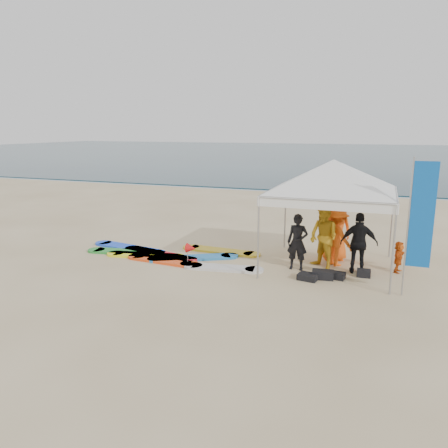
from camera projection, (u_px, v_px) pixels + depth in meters
ground at (165, 291)px, 10.70m from camera, size 120.00×120.00×0.00m
ocean at (350, 154)px, 65.74m from camera, size 160.00×84.00×0.08m
shoreline_foam at (300, 192)px, 27.40m from camera, size 160.00×1.20×0.01m
person_black_a at (297, 242)px, 12.22m from camera, size 0.58×0.38×1.58m
person_yellow at (323, 237)px, 12.30m from camera, size 1.12×1.09×1.82m
person_orange_a at (337, 237)px, 12.60m from camera, size 1.25×1.19×1.70m
person_black_b at (359, 243)px, 11.88m from camera, size 1.03×0.52×1.69m
person_orange_b at (335, 229)px, 13.02m from camera, size 1.13×0.97×1.96m
person_seated at (399, 257)px, 12.05m from camera, size 0.43×0.85×0.88m
canopy_tent at (334, 160)px, 11.92m from camera, size 4.67×4.67×3.52m
feather_flag at (420, 217)px, 9.95m from camera, size 0.56×0.04×3.30m
marker_pennant at (191, 248)px, 12.69m from camera, size 0.28×0.28×0.64m
gear_pile at (328, 275)px, 11.59m from camera, size 1.84×1.12×0.22m
surfboard_spread at (168, 255)px, 13.63m from camera, size 5.78×2.35×0.07m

